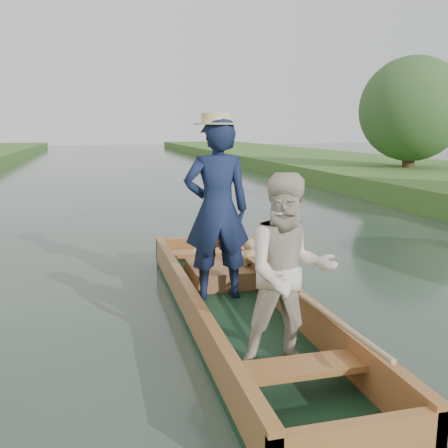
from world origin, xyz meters
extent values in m
plane|color=#283D30|center=(0.00, 0.00, 0.00)|extent=(120.00, 120.00, 0.00)
cylinder|color=#47331E|center=(9.80, 11.44, 1.15)|extent=(0.44, 0.44, 2.29)
sphere|color=#2A4D1E|center=(9.80, 11.44, 2.69)|extent=(3.74, 3.74, 3.74)
sphere|color=#2A4D1E|center=(10.40, 11.74, 2.29)|extent=(2.20, 2.20, 2.20)
cube|color=#13331C|center=(0.00, 0.00, 0.04)|extent=(1.10, 5.00, 0.08)
cube|color=#A26032|center=(-0.51, 0.00, 0.24)|extent=(0.08, 5.00, 0.32)
cube|color=#A26032|center=(0.51, 0.00, 0.24)|extent=(0.08, 5.00, 0.32)
cube|color=#A26032|center=(0.00, 2.46, 0.24)|extent=(1.10, 0.08, 0.32)
cube|color=#A26032|center=(0.00, -2.46, 0.24)|extent=(1.10, 0.08, 0.32)
cube|color=#A26032|center=(-0.51, 0.00, 0.42)|extent=(0.10, 5.00, 0.04)
cube|color=#A26032|center=(0.51, 0.00, 0.42)|extent=(0.10, 5.00, 0.04)
cube|color=#A26032|center=(0.00, 1.90, 0.30)|extent=(0.94, 0.30, 0.05)
cube|color=#A26032|center=(0.00, -1.60, 0.30)|extent=(0.94, 0.30, 0.05)
imported|color=#131D3D|center=(-0.07, 0.66, 1.10)|extent=(0.77, 0.53, 2.05)
cylinder|color=beige|center=(-0.07, 0.66, 2.09)|extent=(0.52, 0.52, 0.12)
imported|color=beige|center=(0.08, -1.15, 0.87)|extent=(0.83, 0.68, 1.59)
cube|color=maroon|center=(0.16, 1.22, 0.19)|extent=(0.85, 0.90, 0.22)
sphere|color=tan|center=(0.46, 1.12, 0.42)|extent=(0.22, 0.22, 0.22)
sphere|color=tan|center=(0.46, 1.11, 0.58)|extent=(0.16, 0.16, 0.16)
sphere|color=tan|center=(0.40, 1.11, 0.65)|extent=(0.06, 0.06, 0.06)
sphere|color=tan|center=(0.52, 1.11, 0.65)|extent=(0.06, 0.06, 0.06)
sphere|color=tan|center=(0.46, 1.05, 0.56)|extent=(0.06, 0.06, 0.06)
sphere|color=tan|center=(0.36, 1.10, 0.45)|extent=(0.08, 0.08, 0.08)
sphere|color=tan|center=(0.55, 1.10, 0.45)|extent=(0.08, 0.08, 0.08)
sphere|color=tan|center=(0.40, 1.09, 0.33)|extent=(0.09, 0.09, 0.09)
sphere|color=tan|center=(0.51, 1.09, 0.33)|extent=(0.09, 0.09, 0.09)
cylinder|color=silver|center=(-0.08, 1.90, 0.33)|extent=(0.07, 0.07, 0.01)
cylinder|color=silver|center=(-0.08, 1.90, 0.37)|extent=(0.01, 0.01, 0.08)
ellipsoid|color=silver|center=(-0.08, 1.90, 0.43)|extent=(0.09, 0.09, 0.05)
cylinder|color=tan|center=(0.43, -0.12, 0.46)|extent=(0.04, 3.96, 0.18)
camera|label=1|loc=(-1.37, -4.71, 2.00)|focal=40.00mm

